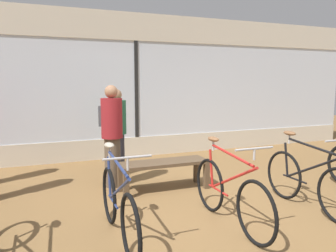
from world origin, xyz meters
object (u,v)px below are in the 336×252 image
(bicycle_left, at_px, (118,205))
(customer_near_bench, at_px, (112,134))
(customer_mid_floor, at_px, (116,130))
(bicycle_center, at_px, (229,193))
(display_bench, at_px, (164,166))
(bicycle_right, at_px, (308,181))

(bicycle_left, distance_m, customer_near_bench, 1.94)
(bicycle_left, bearing_deg, customer_near_bench, 79.80)
(customer_near_bench, bearing_deg, customer_mid_floor, 71.96)
(bicycle_center, distance_m, display_bench, 1.50)
(bicycle_right, bearing_deg, display_bench, 135.97)
(bicycle_right, bearing_deg, bicycle_center, -178.88)
(bicycle_left, relative_size, customer_mid_floor, 1.07)
(bicycle_right, bearing_deg, customer_mid_floor, 128.42)
(bicycle_left, distance_m, display_bench, 1.72)
(customer_mid_floor, xyz_separation_m, customer_near_bench, (-0.20, -0.61, 0.02))
(display_bench, bearing_deg, customer_mid_floor, 115.25)
(bicycle_right, relative_size, customer_mid_floor, 1.07)
(customer_near_bench, bearing_deg, bicycle_right, -41.12)
(bicycle_right, xyz_separation_m, customer_mid_floor, (-2.02, 2.55, 0.45))
(bicycle_center, bearing_deg, display_bench, 100.27)
(bicycle_left, height_order, bicycle_center, bicycle_center)
(bicycle_left, bearing_deg, display_bench, 52.60)
(bicycle_left, xyz_separation_m, customer_mid_floor, (0.53, 2.46, 0.46))
(bicycle_center, distance_m, bicycle_right, 1.24)
(display_bench, height_order, customer_mid_floor, customer_mid_floor)
(bicycle_left, xyz_separation_m, bicycle_right, (2.55, -0.09, 0.01))
(bicycle_right, distance_m, display_bench, 2.09)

